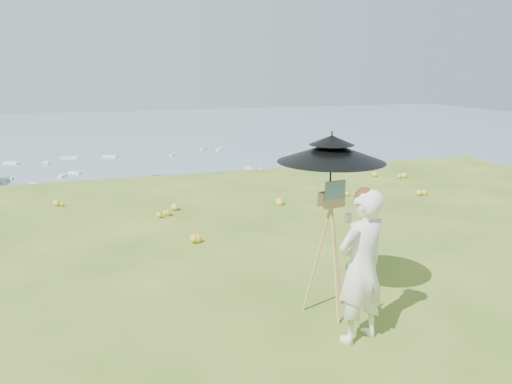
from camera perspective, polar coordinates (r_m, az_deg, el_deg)
name	(u,v)px	position (r m, az deg, el deg)	size (l,w,h in m)	color
ground	(409,258)	(7.69, 17.05, -7.18)	(14.00, 14.00, 0.00)	#3C6B1E
shoreline_tier	(131,302)	(89.68, -14.13, -12.13)	(170.00, 28.00, 8.00)	#696554
bay_water	(102,149)	(248.56, -17.24, 4.76)	(700.00, 700.00, 0.00)	slate
slope_trees	(155,279)	(44.67, -11.52, -9.74)	(110.00, 50.00, 6.00)	#1B4514
harbor_town	(128,267)	(87.08, -14.38, -8.28)	(110.00, 22.00, 5.00)	silver
moored_boats	(68,186)	(170.91, -20.68, 0.69)	(140.00, 140.00, 0.70)	white
wildflowers	(399,248)	(7.86, 16.03, -6.18)	(10.00, 10.50, 0.12)	yellow
painter	(361,266)	(5.07, 11.93, -8.33)	(0.58, 0.38, 1.58)	silver
field_easel	(330,248)	(5.56, 8.42, -6.39)	(0.59, 0.59, 1.54)	#AC8E48
sun_umbrella	(331,168)	(5.34, 8.54, 2.71)	(1.15, 1.15, 0.79)	black
painter_cap	(365,193)	(4.84, 12.36, -0.10)	(0.20, 0.24, 0.10)	#C26A78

